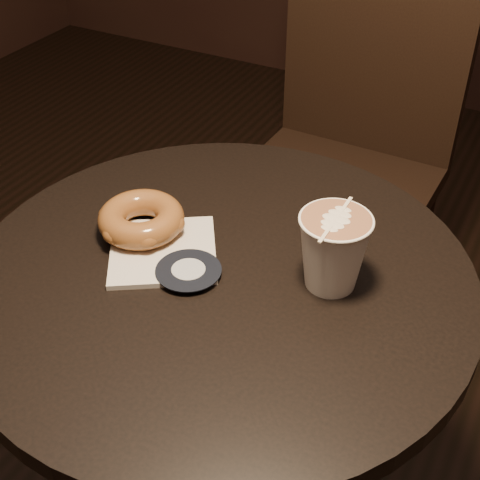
# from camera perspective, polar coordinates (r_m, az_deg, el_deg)

# --- Properties ---
(cafe_table) EXTENTS (0.70, 0.70, 0.75)m
(cafe_table) POSITION_cam_1_polar(r_m,az_deg,el_deg) (1.06, -1.51, -10.80)
(cafe_table) COLOR black
(cafe_table) RESTS_ON ground
(chair) EXTENTS (0.44, 0.44, 1.10)m
(chair) POSITION_cam_1_polar(r_m,az_deg,el_deg) (1.59, 9.70, 9.80)
(chair) COLOR black
(chair) RESTS_ON ground
(pastry_bag) EXTENTS (0.20, 0.20, 0.01)m
(pastry_bag) POSITION_cam_1_polar(r_m,az_deg,el_deg) (0.95, -6.59, -0.95)
(pastry_bag) COLOR silver
(pastry_bag) RESTS_ON cafe_table
(doughnut) EXTENTS (0.12, 0.12, 0.04)m
(doughnut) POSITION_cam_1_polar(r_m,az_deg,el_deg) (0.97, -8.43, 1.80)
(doughnut) COLOR brown
(doughnut) RESTS_ON pastry_bag
(latte_cup) EXTENTS (0.10, 0.10, 0.11)m
(latte_cup) POSITION_cam_1_polar(r_m,az_deg,el_deg) (0.87, 7.94, -1.01)
(latte_cup) COLOR white
(latte_cup) RESTS_ON cafe_table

